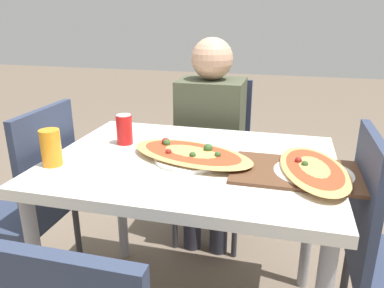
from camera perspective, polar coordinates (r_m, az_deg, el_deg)
name	(u,v)px	position (r m, az deg, el deg)	size (l,w,h in m)	color
dining_table	(192,180)	(1.45, -0.03, -5.45)	(1.06, 0.80, 0.76)	silver
chair_far_seated	(214,152)	(2.18, 3.38, -1.21)	(0.40, 0.40, 0.92)	#2D3851
chair_side_left	(31,198)	(1.79, -23.33, -7.60)	(0.40, 0.40, 0.92)	#2D3851
person_seated	(210,129)	(2.01, 2.81, 2.36)	(0.34, 0.29, 1.17)	#2D2D38
pizza_main	(192,154)	(1.40, -0.03, -1.57)	(0.54, 0.38, 0.06)	white
soda_can	(124,129)	(1.58, -10.27, 2.20)	(0.07, 0.07, 0.12)	red
drink_glass	(51,148)	(1.43, -20.70, -0.52)	(0.07, 0.07, 0.13)	orange
serving_tray	(296,172)	(1.33, 15.56, -4.17)	(0.43, 0.28, 0.01)	brown
pizza_second	(313,170)	(1.33, 18.02, -3.81)	(0.29, 0.46, 0.05)	white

